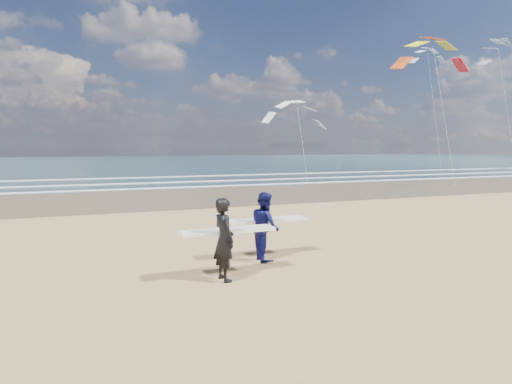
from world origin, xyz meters
name	(u,v)px	position (x,y,z in m)	size (l,w,h in m)	color
wet_sand_strip	(415,186)	(20.00, 18.00, 0.01)	(220.00, 12.00, 0.01)	brown
ocean	(209,162)	(20.00, 72.00, 0.01)	(220.00, 100.00, 0.02)	#1B363C
foam_breakers	(340,177)	(20.00, 28.10, 0.05)	(220.00, 11.70, 0.05)	white
surfer_near	(225,238)	(-0.47, 0.77, 0.93)	(2.22, 1.01, 1.83)	black
surfer_far	(265,226)	(1.06, 2.06, 0.89)	(2.21, 1.08, 1.77)	#0B0E42
kite_0	(439,85)	(23.15, 19.31, 7.60)	(7.12, 4.88, 12.84)	slate
kite_1	(300,128)	(14.24, 25.33, 4.40)	(5.86, 4.74, 7.85)	slate
kite_2	(505,94)	(39.16, 26.70, 8.35)	(5.88, 4.75, 15.29)	slate
kite_5	(433,103)	(33.55, 30.94, 7.59)	(4.60, 4.61, 14.75)	slate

